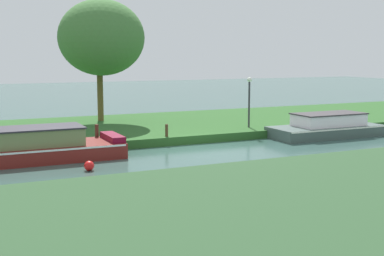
% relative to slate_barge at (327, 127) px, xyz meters
% --- Properties ---
extents(ground_plane, '(120.00, 120.00, 0.00)m').
position_rel_slate_barge_xyz_m(ground_plane, '(-7.12, -1.20, -0.50)').
color(ground_plane, '#35564F').
extents(riverbank_far, '(72.00, 10.00, 0.40)m').
position_rel_slate_barge_xyz_m(riverbank_far, '(-7.12, 5.80, -0.30)').
color(riverbank_far, '#275421').
rests_on(riverbank_far, ground_plane).
extents(riverbank_near, '(72.00, 10.00, 0.40)m').
position_rel_slate_barge_xyz_m(riverbank_near, '(-7.12, -10.20, -0.30)').
color(riverbank_near, '#284928').
rests_on(riverbank_near, ground_plane).
extents(slate_barge, '(5.97, 2.28, 1.22)m').
position_rel_slate_barge_xyz_m(slate_barge, '(0.00, 0.00, 0.00)').
color(slate_barge, '#43544F').
rests_on(slate_barge, ground_plane).
extents(maroon_narrowboat, '(8.25, 2.40, 2.05)m').
position_rel_slate_barge_xyz_m(maroon_narrowboat, '(-15.36, 0.00, 0.14)').
color(maroon_narrowboat, maroon).
rests_on(maroon_narrowboat, ground_plane).
extents(willow_tree_left, '(4.78, 4.62, 6.79)m').
position_rel_slate_barge_xyz_m(willow_tree_left, '(-9.55, 7.61, 4.59)').
color(willow_tree_left, brown).
rests_on(willow_tree_left, riverbank_far).
extents(lamp_post, '(0.24, 0.24, 2.60)m').
position_rel_slate_barge_xyz_m(lamp_post, '(-3.25, 2.25, 1.56)').
color(lamp_post, '#333338').
rests_on(lamp_post, riverbank_far).
extents(mooring_post_near, '(0.14, 0.14, 0.57)m').
position_rel_slate_barge_xyz_m(mooring_post_near, '(-8.33, 1.16, 0.19)').
color(mooring_post_near, '#47331E').
rests_on(mooring_post_near, riverbank_far).
extents(mooring_post_far, '(0.16, 0.16, 0.75)m').
position_rel_slate_barge_xyz_m(mooring_post_far, '(-11.62, 1.16, 0.28)').
color(mooring_post_far, '#4B2E21').
rests_on(mooring_post_far, riverbank_far).
extents(channel_buoy, '(0.36, 0.36, 0.36)m').
position_rel_slate_barge_xyz_m(channel_buoy, '(-12.91, -2.67, -0.32)').
color(channel_buoy, red).
rests_on(channel_buoy, ground_plane).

